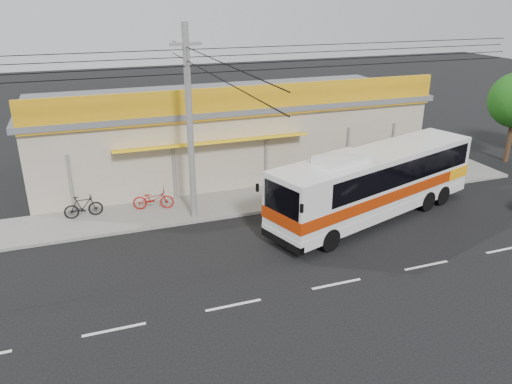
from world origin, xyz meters
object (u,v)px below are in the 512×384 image
utility_pole (186,61)px  motorbike_red (153,199)px  coach_bus (378,179)px  motorbike_dark (83,206)px

utility_pole → motorbike_red: bearing=137.1°
motorbike_red → utility_pole: 7.08m
coach_bus → utility_pole: size_ratio=0.35×
motorbike_red → motorbike_dark: (-3.26, 0.13, 0.01)m
motorbike_red → utility_pole: bearing=-119.6°
motorbike_dark → utility_pole: utility_pole is taller
coach_bus → motorbike_red: coach_bus is taller
motorbike_red → motorbike_dark: bearing=100.9°
motorbike_dark → utility_pole: bearing=-111.7°
utility_pole → coach_bus: bearing=-17.5°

